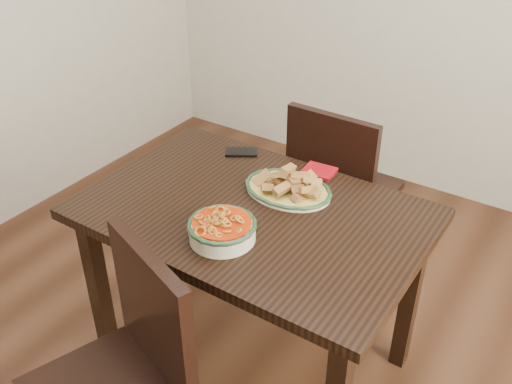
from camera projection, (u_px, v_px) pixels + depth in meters
The scene contains 8 objects.
floor at pixel (257, 364), 2.36m from camera, with size 3.50×3.50×0.00m, color #371E11.
dining_table at pixel (253, 232), 2.05m from camera, with size 1.19×0.79×0.75m.
chair_far at pixel (339, 185), 2.61m from camera, with size 0.43×0.43×0.89m.
chair_near at pixel (127, 368), 1.72m from camera, with size 0.54×0.54×0.89m.
fish_plate at pixel (288, 182), 2.07m from camera, with size 0.33×0.26×0.11m.
noodle_bowl at pixel (222, 228), 1.83m from camera, with size 0.23×0.23×0.08m.
smartphone at pixel (241, 152), 2.34m from camera, with size 0.13×0.07×0.01m, color black.
napkin at pixel (319, 171), 2.21m from camera, with size 0.12×0.10×0.01m, color maroon.
Camera 1 is at (0.89, -1.35, 1.87)m, focal length 40.00 mm.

